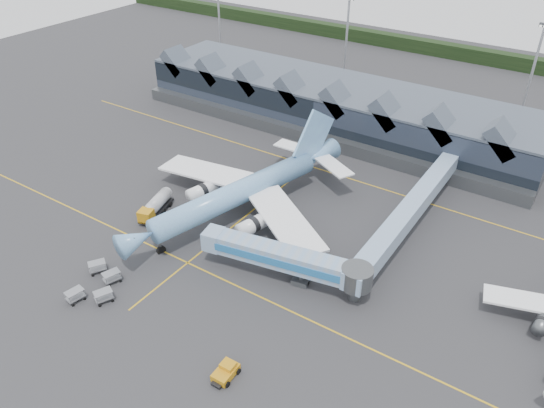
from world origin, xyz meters
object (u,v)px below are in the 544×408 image
Objects in this scene: fuel_truck at (156,205)px; pushback_tug at (226,372)px; jet_bridge at (294,261)px; main_airliner at (244,190)px.

pushback_tug is (30.75, -20.45, -0.96)m from fuel_truck.
pushback_tug is at bearing -94.08° from jet_bridge.
fuel_truck is at bearing 144.66° from pushback_tug.
main_airliner reaches higher than pushback_tug.
fuel_truck is at bearing -130.44° from main_airliner.
pushback_tug is at bearing -48.70° from fuel_truck.
fuel_truck is (-12.21, -8.66, -2.59)m from main_airliner.
main_airliner is at bearing 136.66° from jet_bridge.
pushback_tug is (18.54, -29.11, -3.55)m from main_airliner.
fuel_truck is 2.38× the size of pushback_tug.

